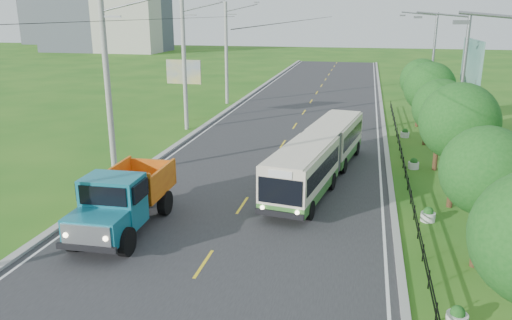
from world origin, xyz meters
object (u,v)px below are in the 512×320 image
(pole_far, at_px, (227,53))
(planter_near, at_px, (428,215))
(tree_second, at_px, (486,175))
(planter_mid, at_px, (414,164))
(tree_fifth, at_px, (430,90))
(bus, at_px, (320,153))
(dump_truck, at_px, (123,196))
(streetlight_far, at_px, (431,64))
(planter_far, at_px, (405,133))
(planter_front, at_px, (457,317))
(pole_mid, at_px, (185,65))
(billboard_right, at_px, (471,69))
(billboard_left, at_px, (184,76))
(pole_near, at_px, (108,87))
(streetlight_mid, at_px, (459,88))
(tree_fourth, at_px, (441,110))
(tree_third, at_px, (459,126))
(tree_back, at_px, (421,82))

(pole_far, height_order, planter_near, pole_far)
(tree_second, xyz_separation_m, planter_mid, (-1.26, 11.86, -3.23))
(tree_fifth, bearing_deg, bus, -124.85)
(dump_truck, bearing_deg, planter_near, 14.76)
(tree_fifth, distance_m, dump_truck, 22.92)
(pole_far, bearing_deg, streetlight_far, -14.81)
(planter_far, xyz_separation_m, dump_truck, (-12.86, -19.76, 1.24))
(planter_front, xyz_separation_m, dump_truck, (-12.86, 4.24, 1.24))
(pole_mid, height_order, billboard_right, pole_mid)
(billboard_left, xyz_separation_m, bus, (12.77, -13.32, -2.27))
(bus, bearing_deg, planter_near, -32.27)
(dump_truck, bearing_deg, pole_near, 119.08)
(planter_front, bearing_deg, billboard_right, 80.45)
(streetlight_mid, relative_size, planter_mid, 13.54)
(pole_far, distance_m, bus, 25.37)
(billboard_left, bearing_deg, tree_fifth, -11.28)
(pole_far, distance_m, planter_far, 20.70)
(tree_fourth, height_order, streetlight_far, streetlight_far)
(tree_third, bearing_deg, pole_far, 126.09)
(tree_back, distance_m, planter_front, 28.37)
(pole_mid, relative_size, planter_near, 14.93)
(dump_truck, bearing_deg, billboard_left, 102.00)
(tree_fifth, bearing_deg, streetlight_far, 84.29)
(pole_far, relative_size, billboard_left, 1.92)
(pole_mid, relative_size, streetlight_far, 1.10)
(pole_near, distance_m, billboard_left, 15.10)
(tree_fourth, bearing_deg, dump_truck, -139.87)
(pole_far, xyz_separation_m, tree_second, (18.12, -30.86, -1.57))
(billboard_right, distance_m, dump_truck, 24.58)
(streetlight_mid, bearing_deg, tree_second, -93.79)
(streetlight_mid, distance_m, planter_mid, 5.05)
(pole_mid, bearing_deg, tree_third, -35.36)
(pole_mid, height_order, tree_back, pole_mid)
(streetlight_far, relative_size, planter_front, 13.54)
(pole_far, relative_size, planter_front, 14.93)
(tree_fourth, distance_m, dump_truck, 18.58)
(pole_near, bearing_deg, tree_fifth, 31.59)
(pole_mid, xyz_separation_m, streetlight_far, (18.90, 7.00, -0.19))
(tree_second, bearing_deg, planter_mid, 96.05)
(pole_near, relative_size, bus, 0.72)
(tree_fifth, distance_m, streetlight_mid, 6.28)
(pole_mid, relative_size, streetlight_mid, 1.10)
(pole_mid, height_order, billboard_left, pole_mid)
(tree_third, relative_size, billboard_left, 1.15)
(pole_near, bearing_deg, bus, 8.28)
(planter_front, relative_size, billboard_right, 0.09)
(pole_near, distance_m, billboard_right, 23.32)
(billboard_left, bearing_deg, pole_mid, -67.58)
(tree_third, relative_size, planter_near, 8.96)
(pole_far, relative_size, bus, 0.72)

